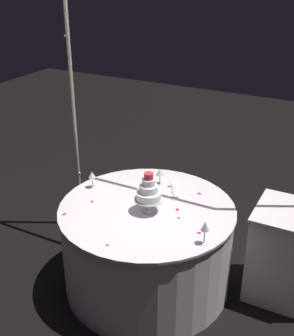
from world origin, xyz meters
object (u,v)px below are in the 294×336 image
(decorative_arch, at_px, (176,86))
(cake_knife, at_px, (173,190))
(side_table, at_px, (286,253))
(wine_glass_1, at_px, (205,227))
(main_table, at_px, (147,246))
(wine_glass_2, at_px, (92,176))
(tiered_cake, at_px, (149,192))
(wine_glass_0, at_px, (160,173))

(decorative_arch, xyz_separation_m, cake_knife, (0.07, -0.16, -0.84))
(side_table, distance_m, wine_glass_1, 0.94)
(main_table, xyz_separation_m, side_table, (1.04, 0.41, 0.02))
(wine_glass_2, relative_size, cake_knife, 0.54)
(tiered_cake, xyz_separation_m, wine_glass_0, (-0.12, 0.45, -0.06))
(main_table, xyz_separation_m, tiered_cake, (0.04, -0.04, 0.54))
(wine_glass_2, bearing_deg, cake_knife, 22.81)
(wine_glass_2, bearing_deg, side_table, 11.84)
(wine_glass_0, distance_m, cake_knife, 0.19)
(cake_knife, bearing_deg, decorative_arch, 113.15)
(side_table, relative_size, wine_glass_0, 5.50)
(tiered_cake, bearing_deg, wine_glass_2, 168.69)
(side_table, height_order, cake_knife, side_table)
(tiered_cake, relative_size, wine_glass_2, 2.23)
(decorative_arch, xyz_separation_m, tiered_cake, (0.04, -0.55, -0.68))
(decorative_arch, bearing_deg, cake_knife, -66.85)
(side_table, relative_size, wine_glass_2, 5.29)
(wine_glass_0, distance_m, wine_glass_1, 0.92)
(tiered_cake, bearing_deg, wine_glass_1, -20.42)
(decorative_arch, xyz_separation_m, main_table, (0.00, -0.51, -1.22))
(main_table, height_order, side_table, side_table)
(decorative_arch, xyz_separation_m, wine_glass_1, (0.57, -0.74, -0.72))
(cake_knife, bearing_deg, tiered_cake, -94.60)
(wine_glass_0, relative_size, wine_glass_1, 0.81)
(cake_knife, bearing_deg, wine_glass_1, -49.43)
(wine_glass_0, xyz_separation_m, wine_glass_2, (-0.48, -0.33, 0.00))
(wine_glass_2, bearing_deg, wine_glass_0, 34.21)
(wine_glass_1, bearing_deg, decorative_arch, 127.39)
(decorative_arch, relative_size, wine_glass_1, 14.09)
(wine_glass_0, bearing_deg, wine_glass_2, -145.79)
(wine_glass_0, bearing_deg, decorative_arch, 49.30)
(decorative_arch, height_order, side_table, decorative_arch)
(side_table, xyz_separation_m, cake_knife, (-0.97, -0.07, 0.36))
(main_table, distance_m, tiered_cake, 0.54)
(main_table, relative_size, cake_knife, 5.16)
(tiered_cake, xyz_separation_m, wine_glass_2, (-0.60, 0.12, -0.05))
(wine_glass_1, distance_m, wine_glass_2, 1.18)
(wine_glass_0, relative_size, cake_knife, 0.52)
(tiered_cake, bearing_deg, wine_glass_0, 105.38)
(decorative_arch, bearing_deg, wine_glass_2, -143.01)
(side_table, xyz_separation_m, wine_glass_1, (-0.47, -0.65, 0.49))
(tiered_cake, distance_m, cake_knife, 0.42)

